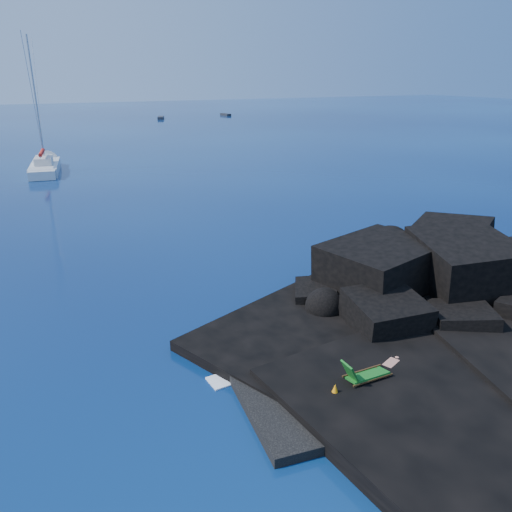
{
  "coord_description": "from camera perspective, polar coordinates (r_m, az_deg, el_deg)",
  "views": [
    {
      "loc": [
        -5.45,
        -12.12,
        10.8
      ],
      "look_at": [
        4.87,
        9.5,
        2.0
      ],
      "focal_mm": 35.0,
      "sensor_mm": 36.0,
      "label": 1
    }
  ],
  "objects": [
    {
      "name": "deck_chair",
      "position": [
        18.49,
        12.67,
        -12.55
      ],
      "size": [
        1.77,
        0.79,
        1.21
      ],
      "primitive_type": null,
      "rotation": [
        0.0,
        0.0,
        0.01
      ],
      "color": "#15611B",
      "rests_on": "beach"
    },
    {
      "name": "sunbather",
      "position": [
        19.77,
        15.14,
        -11.9
      ],
      "size": [
        1.94,
        1.19,
        0.26
      ],
      "primitive_type": null,
      "rotation": [
        0.0,
        0.0,
        0.4
      ],
      "color": "tan",
      "rests_on": "towel"
    },
    {
      "name": "distant_boat_a",
      "position": [
        132.36,
        -10.82,
        15.14
      ],
      "size": [
        2.78,
        4.73,
        0.6
      ],
      "primitive_type": "cube",
      "rotation": [
        0.0,
        0.0,
        -0.33
      ],
      "color": "#27272C",
      "rests_on": "ground"
    },
    {
      "name": "marker_cone",
      "position": [
        17.73,
        9.0,
        -15.05
      ],
      "size": [
        0.41,
        0.41,
        0.6
      ],
      "primitive_type": "cone",
      "rotation": [
        0.0,
        0.0,
        -0.05
      ],
      "color": "orange",
      "rests_on": "beach"
    },
    {
      "name": "towel",
      "position": [
        19.85,
        15.1,
        -12.28
      ],
      "size": [
        2.22,
        1.66,
        0.05
      ],
      "primitive_type": "cube",
      "rotation": [
        0.0,
        0.0,
        0.4
      ],
      "color": "white",
      "rests_on": "beach"
    },
    {
      "name": "ground",
      "position": [
        17.12,
        -1.08,
        -18.93
      ],
      "size": [
        400.0,
        400.0,
        0.0
      ],
      "primitive_type": "plane",
      "color": "#030931",
      "rests_on": "ground"
    },
    {
      "name": "headland",
      "position": [
        26.18,
        22.9,
        -5.9
      ],
      "size": [
        24.0,
        24.0,
        3.6
      ],
      "primitive_type": null,
      "color": "black",
      "rests_on": "ground"
    },
    {
      "name": "beach",
      "position": [
        19.36,
        10.87,
        -14.15
      ],
      "size": [
        9.08,
        6.86,
        0.7
      ],
      "primitive_type": "cube",
      "rotation": [
        0.0,
        0.0,
        -0.1
      ],
      "color": "black",
      "rests_on": "ground"
    },
    {
      "name": "sailboat",
      "position": [
        63.75,
        -22.89,
        8.85
      ],
      "size": [
        4.77,
        14.46,
        14.88
      ],
      "primitive_type": null,
      "rotation": [
        0.0,
        0.0,
        -0.13
      ],
      "color": "silver",
      "rests_on": "ground"
    },
    {
      "name": "distant_boat_b",
      "position": [
        140.9,
        -3.5,
        15.73
      ],
      "size": [
        1.73,
        4.21,
        0.55
      ],
      "primitive_type": "cube",
      "rotation": [
        0.0,
        0.0,
        0.11
      ],
      "color": "#222327",
      "rests_on": "ground"
    },
    {
      "name": "surf_foam",
      "position": [
        22.78,
        5.23,
        -8.22
      ],
      "size": [
        10.0,
        8.0,
        0.06
      ],
      "primitive_type": null,
      "color": "white",
      "rests_on": "ground"
    }
  ]
}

